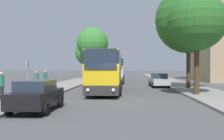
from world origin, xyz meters
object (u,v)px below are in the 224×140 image
object	(u,v)px
pedestrian_waiting_far	(45,80)
parked_car_left_curb	(37,95)
pedestrian_walking_back	(1,86)
tree_left_far	(92,43)
parked_car_right_near	(159,80)
tree_right_mid	(197,22)
tree_left_near	(88,53)
bus_middle	(115,70)
pedestrian_waiting_near	(37,81)
bus_front	(106,71)
tree_right_near	(189,20)
bus_stop_sign	(28,73)

from	to	relation	value
pedestrian_waiting_far	parked_car_left_curb	bearing A→B (deg)	112.33
pedestrian_walking_back	tree_left_far	size ratio (longest dim) A/B	0.19
parked_car_left_curb	pedestrian_waiting_far	world-z (taller)	pedestrian_waiting_far
parked_car_right_near	tree_right_mid	size ratio (longest dim) A/B	0.59
pedestrian_walking_back	tree_left_near	xyz separation A→B (m)	(-0.18, 37.39, 4.01)
bus_middle	parked_car_right_near	size ratio (longest dim) A/B	2.45
pedestrian_waiting_near	bus_front	bearing A→B (deg)	25.05
parked_car_right_near	tree_left_far	size ratio (longest dim) A/B	0.48
pedestrian_walking_back	tree_right_mid	distance (m)	14.74
pedestrian_walking_back	tree_right_near	xyz separation A→B (m)	(14.19, 10.57, 5.91)
bus_stop_sign	tree_right_near	distance (m)	16.39
bus_stop_sign	pedestrian_walking_back	size ratio (longest dim) A/B	1.48
pedestrian_waiting_far	tree_left_near	distance (m)	30.85
pedestrian_walking_back	bus_middle	bearing A→B (deg)	39.39
pedestrian_waiting_far	bus_stop_sign	bearing A→B (deg)	93.86
tree_left_near	pedestrian_waiting_near	bearing A→B (deg)	-89.09
bus_front	pedestrian_waiting_near	size ratio (longest dim) A/B	6.25
pedestrian_waiting_near	tree_right_mid	size ratio (longest dim) A/B	0.22
pedestrian_waiting_far	tree_right_near	distance (m)	15.22
bus_middle	tree_right_mid	distance (m)	19.39
bus_front	parked_car_left_curb	bearing A→B (deg)	-105.52
tree_left_far	tree_right_mid	xyz separation A→B (m)	(11.85, -28.40, -1.00)
tree_left_near	tree_left_far	bearing A→B (deg)	-70.80
pedestrian_waiting_near	tree_left_near	size ratio (longest dim) A/B	0.24
bus_stop_sign	pedestrian_waiting_near	xyz separation A→B (m)	(-0.16, 2.38, -0.75)
bus_front	tree_left_near	size ratio (longest dim) A/B	1.47
bus_front	bus_stop_sign	world-z (taller)	bus_front
parked_car_left_curb	tree_right_near	world-z (taller)	tree_right_near
tree_right_near	tree_right_mid	size ratio (longest dim) A/B	1.30
tree_right_mid	pedestrian_waiting_near	bearing A→B (deg)	173.79
bus_front	tree_right_mid	world-z (taller)	tree_right_mid
bus_front	pedestrian_waiting_far	world-z (taller)	bus_front
bus_front	tree_left_far	bearing A→B (deg)	99.77
parked_car_left_curb	pedestrian_waiting_near	xyz separation A→B (m)	(-3.12, 8.84, 0.22)
bus_front	pedestrian_waiting_far	bearing A→B (deg)	-179.46
bus_middle	parked_car_right_near	distance (m)	10.11
tree_left_near	bus_stop_sign	bearing A→B (deg)	-88.89
bus_middle	pedestrian_walking_back	xyz separation A→B (m)	(-6.19, -21.80, -0.81)
parked_car_left_curb	parked_car_right_near	bearing A→B (deg)	63.76
parked_car_left_curb	tree_left_near	world-z (taller)	tree_left_near
parked_car_left_curb	parked_car_right_near	world-z (taller)	parked_car_left_curb
parked_car_right_near	tree_left_near	xyz separation A→B (m)	(-11.76, 24.07, 4.27)
bus_middle	parked_car_left_curb	bearing A→B (deg)	-96.71
bus_middle	tree_right_mid	bearing A→B (deg)	-68.34
pedestrian_waiting_near	pedestrian_waiting_far	world-z (taller)	pedestrian_waiting_far
parked_car_right_near	tree_left_far	distance (m)	22.54
bus_stop_sign	bus_front	bearing A→B (deg)	33.00
bus_middle	bus_stop_sign	world-z (taller)	bus_middle
tree_left_near	pedestrian_walking_back	bearing A→B (deg)	-89.73
pedestrian_waiting_near	tree_right_near	bearing A→B (deg)	32.12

